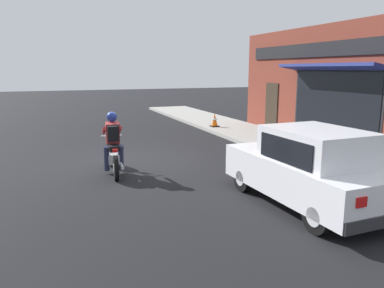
{
  "coord_description": "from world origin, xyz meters",
  "views": [
    {
      "loc": [
        -2.29,
        -10.71,
        2.68
      ],
      "look_at": [
        0.82,
        -2.66,
        0.95
      ],
      "focal_mm": 35.0,
      "sensor_mm": 36.0,
      "label": 1
    }
  ],
  "objects": [
    {
      "name": "ground_plane",
      "position": [
        0.0,
        0.0,
        0.0
      ],
      "size": [
        80.0,
        80.0,
        0.0
      ],
      "primitive_type": "plane",
      "color": "black"
    },
    {
      "name": "sidewalk_curb",
      "position": [
        5.42,
        3.0,
        0.07
      ],
      "size": [
        2.6,
        22.0,
        0.14
      ],
      "primitive_type": "cube",
      "color": "#9E9B93",
      "rests_on": "ground"
    },
    {
      "name": "storefront_building",
      "position": [
        6.95,
        0.46,
        2.11
      ],
      "size": [
        1.25,
        9.32,
        4.2
      ],
      "color": "maroon",
      "rests_on": "ground"
    },
    {
      "name": "motorcycle_with_rider",
      "position": [
        -0.78,
        -1.12,
        0.68
      ],
      "size": [
        0.6,
        2.02,
        1.62
      ],
      "color": "black",
      "rests_on": "ground"
    },
    {
      "name": "car_hatchback",
      "position": [
        2.42,
        -4.89,
        0.77
      ],
      "size": [
        1.74,
        3.82,
        1.57
      ],
      "color": "black",
      "rests_on": "ground"
    },
    {
      "name": "traffic_cone",
      "position": [
        4.65,
        4.46,
        0.43
      ],
      "size": [
        0.36,
        0.36,
        0.6
      ],
      "color": "black",
      "rests_on": "sidewalk_curb"
    }
  ]
}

